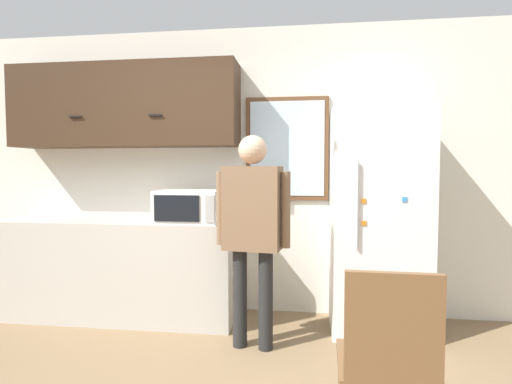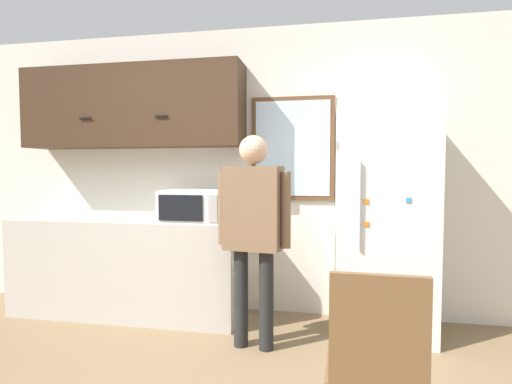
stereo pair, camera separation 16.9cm
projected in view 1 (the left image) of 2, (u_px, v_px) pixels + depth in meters
The scene contains 8 objects.
back_wall at pixel (246, 171), 3.85m from camera, with size 6.00×0.06×2.70m.
counter at pixel (121, 268), 3.71m from camera, with size 2.16×0.63×0.90m.
upper_cabinets at pixel (124, 106), 3.75m from camera, with size 2.16×0.39×0.76m.
microwave at pixel (189, 206), 3.50m from camera, with size 0.55×0.41×0.28m.
person at pixel (253, 220), 3.01m from camera, with size 0.57×0.27×1.62m.
refrigerator at pixel (378, 220), 3.36m from camera, with size 0.77×0.67×1.89m.
chair at pixel (388, 357), 1.83m from camera, with size 0.46×0.46×0.93m.
window at pixel (287, 149), 3.75m from camera, with size 0.77×0.05×0.96m.
Camera 1 is at (0.60, -1.75, 1.36)m, focal length 28.00 mm.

